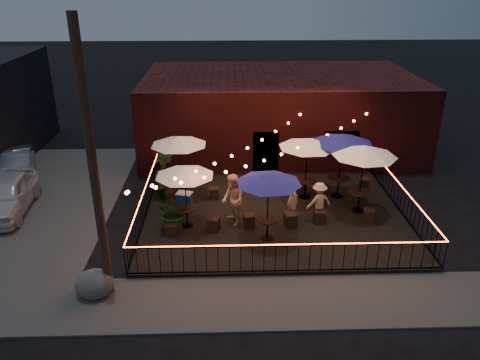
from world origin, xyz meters
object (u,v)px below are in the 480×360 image
object	(u,v)px
cafe_table_1	(179,141)
cooler	(185,202)
utility_pole	(93,169)
cafe_table_5	(342,140)
cafe_table_0	(185,172)
boulder	(95,284)
cafe_table_4	(365,152)
cafe_table_3	(308,144)
cafe_table_2	(269,179)

from	to	relation	value
cafe_table_1	cooler	world-z (taller)	cafe_table_1
utility_pole	cafe_table_1	distance (m)	6.90
cafe_table_1	cafe_table_5	world-z (taller)	cafe_table_5
cafe_table_5	utility_pole	bearing A→B (deg)	-143.77
cafe_table_0	boulder	bearing A→B (deg)	-122.46
cafe_table_0	cafe_table_4	bearing A→B (deg)	8.24
cafe_table_5	cafe_table_4	bearing A→B (deg)	-68.75
cafe_table_1	cafe_table_4	world-z (taller)	cafe_table_4
cafe_table_0	cooler	distance (m)	2.15
utility_pole	cafe_table_1	world-z (taller)	utility_pole
cafe_table_3	boulder	bearing A→B (deg)	-139.68
cafe_table_3	cooler	size ratio (longest dim) A/B	4.02
utility_pole	cafe_table_5	size ratio (longest dim) A/B	2.62
utility_pole	cafe_table_2	world-z (taller)	utility_pole
cafe_table_1	cafe_table_5	bearing A→B (deg)	-4.32
cafe_table_0	cafe_table_4	xyz separation A→B (m)	(6.69, 0.97, 0.33)
boulder	cooler	bearing A→B (deg)	65.80
cafe_table_2	cooler	world-z (taller)	cafe_table_2
cafe_table_0	cooler	xyz separation A→B (m)	(-0.17, 1.22, -1.77)
utility_pole	cafe_table_3	bearing A→B (deg)	41.21
cafe_table_1	cafe_table_5	distance (m)	6.63
cafe_table_0	cafe_table_2	world-z (taller)	cafe_table_2
cafe_table_1	cafe_table_5	xyz separation A→B (m)	(6.61, -0.50, 0.18)
cafe_table_5	cooler	distance (m)	6.78
cafe_table_2	boulder	size ratio (longest dim) A/B	2.81
cafe_table_2	cafe_table_4	world-z (taller)	cafe_table_4
cafe_table_0	cooler	world-z (taller)	cafe_table_0
cafe_table_4	cooler	xyz separation A→B (m)	(-6.86, 0.25, -2.10)
utility_pole	cafe_table_3	xyz separation A→B (m)	(6.84, 5.99, -1.46)
cafe_table_0	boulder	size ratio (longest dim) A/B	2.74
cafe_table_1	cafe_table_4	size ratio (longest dim) A/B	1.01
cafe_table_2	cafe_table_4	bearing A→B (deg)	27.38
cafe_table_5	boulder	world-z (taller)	cafe_table_5
cafe_table_1	cafe_table_0	bearing A→B (deg)	-80.99
utility_pole	cafe_table_2	size ratio (longest dim) A/B	2.81
utility_pole	cafe_table_4	bearing A→B (deg)	28.15
cafe_table_3	cooler	bearing A→B (deg)	-167.96
cafe_table_0	cafe_table_5	world-z (taller)	cafe_table_5
cooler	cafe_table_2	bearing A→B (deg)	-17.96
cafe_table_2	cafe_table_4	xyz separation A→B (m)	(3.79, 1.96, 0.20)
boulder	cafe_table_0	bearing A→B (deg)	57.54
cafe_table_2	cafe_table_3	xyz separation A→B (m)	(1.86, 3.26, 0.09)
cafe_table_0	cooler	bearing A→B (deg)	98.11
cafe_table_0	cafe_table_3	world-z (taller)	cafe_table_3
cafe_table_3	cafe_table_5	bearing A→B (deg)	1.93
cafe_table_5	boulder	bearing A→B (deg)	-144.39
cafe_table_0	cafe_table_1	xyz separation A→B (m)	(-0.45, 2.82, 0.19)
cafe_table_0	boulder	world-z (taller)	cafe_table_0
cafe_table_0	cafe_table_4	world-z (taller)	cafe_table_4
boulder	utility_pole	bearing A→B (deg)	20.11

